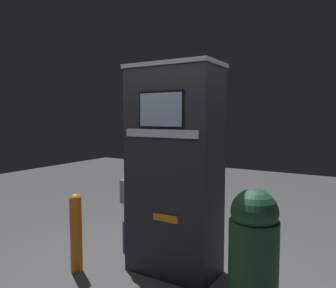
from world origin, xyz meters
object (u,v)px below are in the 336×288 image
safety_bollard (76,231)px  squeegee_bucket (133,235)px  trash_bin (253,252)px  gas_pump (174,170)px

safety_bollard → squeegee_bucket: squeegee_bucket is taller
safety_bollard → trash_bin: trash_bin is taller
gas_pump → squeegee_bucket: size_ratio=2.49×
trash_bin → squeegee_bucket: bearing=161.8°
gas_pump → safety_bollard: gas_pump is taller
gas_pump → safety_bollard: (-0.85, -0.53, -0.63)m
safety_bollard → trash_bin: (1.78, 0.18, 0.10)m
gas_pump → trash_bin: bearing=-20.4°
gas_pump → squeegee_bucket: gas_pump is taller
safety_bollard → squeegee_bucket: size_ratio=0.96×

